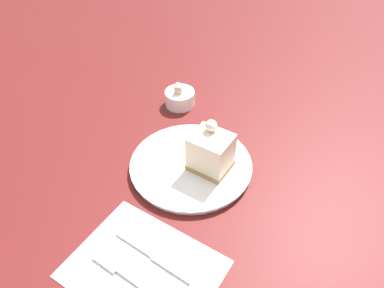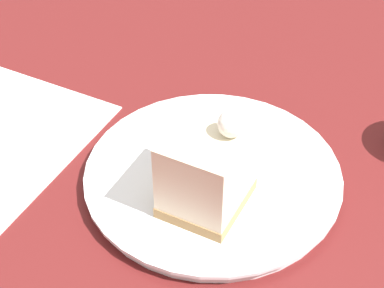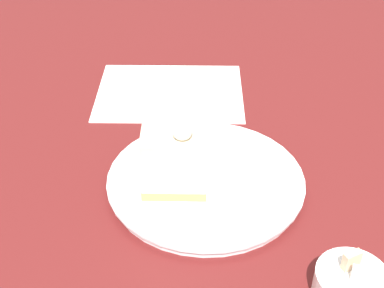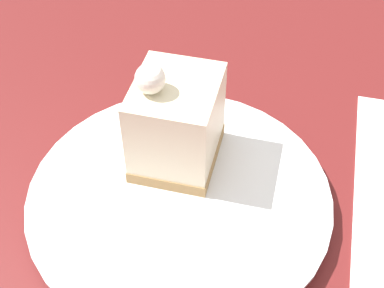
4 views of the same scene
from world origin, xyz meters
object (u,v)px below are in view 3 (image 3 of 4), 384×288
(fork, at_px, (180,83))
(sugar_bowl, at_px, (350,287))
(plate, at_px, (203,182))
(cake_slice, at_px, (175,157))
(knife, at_px, (160,98))

(fork, bearing_deg, sugar_bowl, 25.45)
(plate, height_order, cake_slice, cake_slice)
(plate, xyz_separation_m, fork, (-0.28, 0.01, -0.00))
(plate, distance_m, fork, 0.28)
(plate, distance_m, sugar_bowl, 0.24)
(plate, relative_size, knife, 1.59)
(cake_slice, xyz_separation_m, fork, (-0.28, 0.04, -0.05))
(knife, bearing_deg, cake_slice, 11.02)
(plate, xyz_separation_m, cake_slice, (0.01, -0.04, 0.05))
(plate, relative_size, cake_slice, 2.41)
(knife, height_order, sugar_bowl, sugar_bowl)
(fork, bearing_deg, knife, -29.22)
(plate, relative_size, fork, 1.52)
(plate, distance_m, knife, 0.23)
(sugar_bowl, bearing_deg, cake_slice, -141.16)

